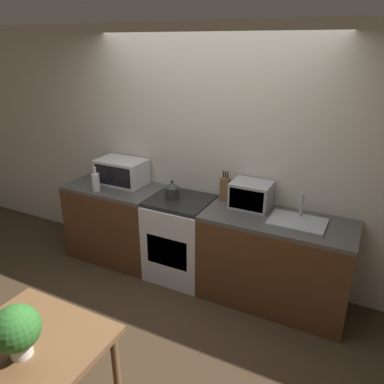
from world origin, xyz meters
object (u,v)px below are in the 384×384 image
at_px(toaster_oven, 251,195).
at_px(kettle, 172,190).
at_px(bottle, 96,182).
at_px(stove_range, 181,238).
at_px(microwave, 122,172).
at_px(dining_table, 37,352).

bearing_deg(toaster_oven, kettle, -169.75).
bearing_deg(bottle, stove_range, 11.95).
xyz_separation_m(microwave, dining_table, (0.90, -2.10, -0.38)).
xyz_separation_m(kettle, bottle, (-0.84, -0.19, 0.02)).
relative_size(kettle, dining_table, 0.23).
bearing_deg(microwave, kettle, -9.15).
xyz_separation_m(stove_range, kettle, (-0.10, -0.00, 0.54)).
height_order(stove_range, toaster_oven, toaster_oven).
height_order(stove_range, kettle, kettle).
bearing_deg(stove_range, dining_table, -87.60).
xyz_separation_m(bottle, dining_table, (1.02, -1.78, -0.35)).
bearing_deg(kettle, dining_table, -84.85).
bearing_deg(dining_table, toaster_oven, 73.69).
height_order(stove_range, bottle, bottle).
bearing_deg(kettle, toaster_oven, 10.25).
height_order(kettle, dining_table, kettle).
xyz_separation_m(kettle, toaster_oven, (0.80, 0.14, 0.04)).
relative_size(kettle, toaster_oven, 0.51).
relative_size(stove_range, dining_table, 1.05).
xyz_separation_m(stove_range, toaster_oven, (0.70, 0.14, 0.58)).
relative_size(stove_range, kettle, 4.63).
xyz_separation_m(microwave, bottle, (-0.12, -0.31, -0.04)).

